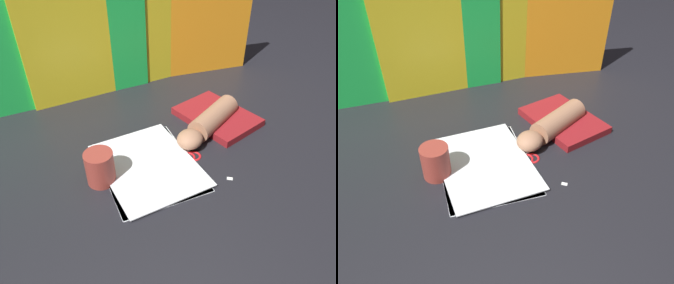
# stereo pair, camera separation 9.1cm
# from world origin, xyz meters

# --- Properties ---
(ground_plane) EXTENTS (6.00, 6.00, 0.00)m
(ground_plane) POSITION_xyz_m (0.00, 0.00, 0.00)
(ground_plane) COLOR black
(backdrop_panel_left) EXTENTS (0.85, 0.02, 0.48)m
(backdrop_panel_left) POSITION_xyz_m (-0.31, 0.47, 0.24)
(backdrop_panel_left) COLOR green
(backdrop_panel_left) RESTS_ON ground_plane
(backdrop_panel_center) EXTENTS (0.60, 0.05, 0.40)m
(backdrop_panel_center) POSITION_xyz_m (-0.03, 0.47, 0.20)
(backdrop_panel_center) COLOR yellow
(backdrop_panel_center) RESTS_ON ground_plane
(backdrop_panel_right) EXTENTS (0.52, 0.10, 0.40)m
(backdrop_panel_right) POSITION_xyz_m (0.30, 0.47, 0.20)
(backdrop_panel_right) COLOR orange
(backdrop_panel_right) RESTS_ON ground_plane
(paper_stack) EXTENTS (0.26, 0.33, 0.01)m
(paper_stack) POSITION_xyz_m (-0.09, 0.01, 0.00)
(paper_stack) COLOR white
(paper_stack) RESTS_ON ground_plane
(book_closed) EXTENTS (0.24, 0.29, 0.02)m
(book_closed) POSITION_xyz_m (0.21, 0.12, 0.01)
(book_closed) COLOR maroon
(book_closed) RESTS_ON ground_plane
(scissors) EXTENTS (0.10, 0.16, 0.01)m
(scissors) POSITION_xyz_m (0.04, 0.02, 0.00)
(scissors) COLOR silver
(scissors) RESTS_ON ground_plane
(hand_forearm) EXTENTS (0.29, 0.20, 0.07)m
(hand_forearm) POSITION_xyz_m (0.15, 0.07, 0.04)
(hand_forearm) COLOR #A87556
(hand_forearm) RESTS_ON ground_plane
(paper_scrap_near) EXTENTS (0.03, 0.03, 0.00)m
(paper_scrap_near) POSITION_xyz_m (0.01, -0.08, 0.00)
(paper_scrap_near) COLOR white
(paper_scrap_near) RESTS_ON ground_plane
(paper_scrap_mid) EXTENTS (0.02, 0.02, 0.00)m
(paper_scrap_mid) POSITION_xyz_m (0.08, -0.14, 0.00)
(paper_scrap_mid) COLOR white
(paper_scrap_mid) RESTS_ON ground_plane
(mug) EXTENTS (0.08, 0.08, 0.09)m
(mug) POSITION_xyz_m (-0.22, 0.01, 0.05)
(mug) COLOR #99382D
(mug) RESTS_ON ground_plane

